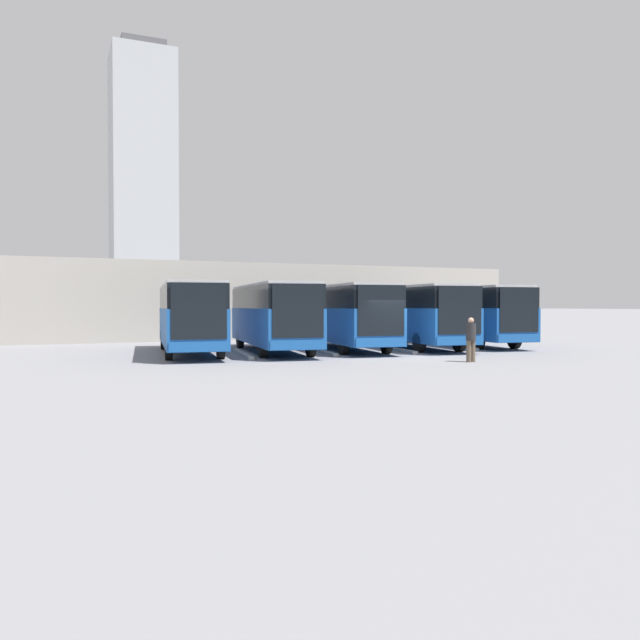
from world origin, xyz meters
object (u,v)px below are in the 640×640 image
bus_4 (189,315)px  bus_1 (412,314)px  bus_3 (272,314)px  pedestrian (471,338)px  bus_2 (343,314)px  bus_0 (465,313)px

bus_4 → bus_1: bearing=-175.3°
bus_1 → bus_3: size_ratio=1.00×
pedestrian → bus_2: bearing=-86.6°
bus_4 → bus_3: bearing=-179.7°
bus_2 → bus_3: size_ratio=1.00×
pedestrian → bus_4: bearing=-50.3°
bus_4 → pedestrian: (-9.54, 8.70, -0.87)m
bus_1 → bus_4: same height
bus_2 → pedestrian: 8.64m
bus_0 → bus_2: same height
bus_3 → pedestrian: (-5.61, 8.23, -0.87)m
bus_0 → bus_1: bearing=16.2°
bus_2 → bus_4: same height
bus_1 → bus_2: same height
bus_1 → bus_2: size_ratio=1.00×
bus_4 → bus_0: bearing=-172.4°
bus_2 → bus_4: 7.86m
bus_3 → pedestrian: bearing=131.5°
bus_2 → bus_3: (3.93, 0.20, 0.00)m
bus_0 → bus_3: bearing=10.1°
bus_3 → bus_0: bearing=-169.9°
bus_0 → bus_4: bearing=7.6°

